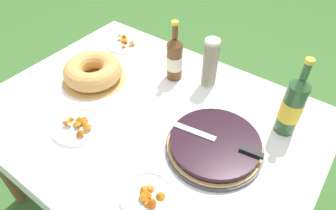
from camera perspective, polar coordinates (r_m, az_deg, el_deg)
ground_plane at (r=1.94m, az=-2.71°, el=-17.72°), size 16.00×16.00×0.00m
garden_table at (r=1.39m, az=-3.62°, el=-3.98°), size 1.45×1.08×0.75m
tablecloth at (r=1.35m, az=-3.73°, el=-2.25°), size 1.46×1.09×0.10m
berry_tart at (r=1.20m, az=8.88°, el=-7.52°), size 0.39×0.39×0.06m
serving_knife at (r=1.16m, az=10.41°, el=-6.91°), size 0.37×0.08×0.01m
bundt_cake at (r=1.54m, az=-14.11°, el=6.24°), size 0.32×0.32×0.10m
cup_stack at (r=1.43m, az=8.04°, el=7.83°), size 0.07×0.07×0.25m
cider_bottle_green at (r=1.27m, az=22.61°, el=-0.14°), size 0.09×0.09×0.36m
cider_bottle_amber at (r=1.47m, az=1.25°, el=8.91°), size 0.08×0.08×0.31m
snack_plate_near at (r=1.33m, az=-16.80°, el=-3.82°), size 0.22×0.22×0.05m
snack_plate_left at (r=1.81m, az=-8.23°, el=11.68°), size 0.23×0.23×0.06m
snack_plate_right at (r=1.08m, az=-4.00°, el=-16.82°), size 0.19×0.19×0.05m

